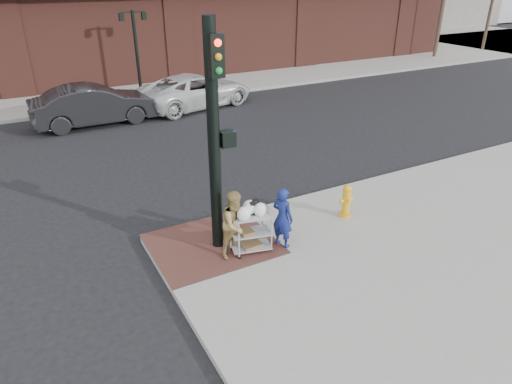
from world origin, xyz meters
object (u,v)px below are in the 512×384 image
sedan_dark (95,105)px  minivan_white (196,91)px  lamp_post (136,43)px  fire_hydrant (346,201)px  pedestrian_tan (236,224)px  utility_cart (251,229)px  traffic_signal_pole (215,135)px  woman_blue (283,218)px

sedan_dark → minivan_white: (4.73, 0.58, -0.07)m
lamp_post → minivan_white: 4.22m
fire_hydrant → lamp_post: bearing=93.5°
pedestrian_tan → minivan_white: 12.99m
lamp_post → utility_cart: lamp_post is taller
traffic_signal_pole → woman_blue: size_ratio=3.44×
woman_blue → minivan_white: 12.88m
utility_cart → fire_hydrant: bearing=4.9°
lamp_post → sedan_dark: (-3.01, -3.95, -1.79)m
lamp_post → fire_hydrant: 15.68m
traffic_signal_pole → pedestrian_tan: bearing=-69.7°
woman_blue → lamp_post: bearing=-27.6°
lamp_post → utility_cart: (-1.94, -15.76, -1.92)m
sedan_dark → utility_cart: size_ratio=4.15×
lamp_post → woman_blue: lamp_post is taller
woman_blue → sedan_dark: size_ratio=0.29×
sedan_dark → minivan_white: size_ratio=0.92×
fire_hydrant → sedan_dark: bearing=108.9°
sedan_dark → fire_hydrant: (3.96, -11.57, -0.24)m
traffic_signal_pole → utility_cart: bearing=-44.9°
utility_cart → sedan_dark: bearing=95.2°
traffic_signal_pole → woman_blue: traffic_signal_pole is taller
fire_hydrant → traffic_signal_pole: bearing=175.2°
minivan_white → utility_cart: minivan_white is taller
traffic_signal_pole → fire_hydrant: traffic_signal_pole is taller
woman_blue → fire_hydrant: bearing=-102.9°
traffic_signal_pole → sedan_dark: traffic_signal_pole is taller
traffic_signal_pole → sedan_dark: (-0.53, 11.28, -2.00)m
pedestrian_tan → minivan_white: (4.01, 12.36, -0.16)m
lamp_post → sedan_dark: bearing=-127.3°
sedan_dark → minivan_white: bearing=-84.1°
minivan_white → fire_hydrant: (-0.77, -12.14, -0.17)m
sedan_dark → minivan_white: 4.77m
sedan_dark → utility_cart: 11.86m
pedestrian_tan → minivan_white: pedestrian_tan is taller
lamp_post → fire_hydrant: lamp_post is taller
woman_blue → minivan_white: size_ratio=0.26×
pedestrian_tan → lamp_post: bearing=63.4°
lamp_post → traffic_signal_pole: traffic_signal_pole is taller
lamp_post → traffic_signal_pole: bearing=-99.2°
lamp_post → minivan_white: lamp_post is taller
traffic_signal_pole → woman_blue: (1.27, -0.69, -1.95)m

